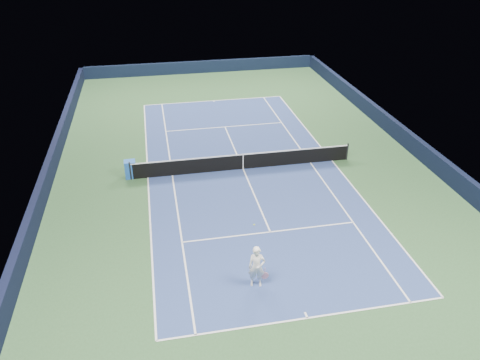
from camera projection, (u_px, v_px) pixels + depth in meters
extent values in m
plane|color=#2B4F2B|center=(243.00, 169.00, 27.29)|extent=(40.00, 40.00, 0.00)
cube|color=black|center=(201.00, 67.00, 43.97)|extent=(22.00, 0.35, 1.10)
cube|color=black|center=(415.00, 145.00, 28.84)|extent=(0.35, 40.00, 1.10)
cube|color=black|center=(47.00, 178.00, 25.20)|extent=(0.35, 40.00, 1.10)
cube|color=navy|center=(243.00, 169.00, 27.29)|extent=(10.97, 23.77, 0.01)
cube|color=white|center=(214.00, 101.00, 37.45)|extent=(10.97, 0.08, 0.00)
cube|color=white|center=(307.00, 318.00, 17.12)|extent=(10.97, 0.08, 0.00)
cube|color=white|center=(332.00, 161.00, 28.21)|extent=(0.08, 23.77, 0.00)
cube|color=white|center=(148.00, 178.00, 26.36)|extent=(0.08, 23.77, 0.00)
cube|color=white|center=(310.00, 163.00, 27.98)|extent=(0.08, 23.77, 0.00)
cube|color=white|center=(172.00, 175.00, 26.59)|extent=(0.08, 23.77, 0.00)
cube|color=white|center=(225.00, 127.00, 32.76)|extent=(8.23, 0.08, 0.00)
cube|color=white|center=(270.00, 232.00, 21.81)|extent=(8.23, 0.08, 0.00)
cube|color=white|center=(243.00, 169.00, 27.29)|extent=(0.08, 12.80, 0.00)
cube|color=white|center=(214.00, 101.00, 37.32)|extent=(0.08, 0.30, 0.00)
cube|color=white|center=(306.00, 315.00, 17.25)|extent=(0.08, 0.30, 0.00)
cylinder|color=black|center=(130.00, 171.00, 25.95)|extent=(0.10, 0.10, 1.07)
cylinder|color=black|center=(347.00, 151.00, 28.11)|extent=(0.10, 0.10, 1.07)
cube|color=black|center=(243.00, 162.00, 27.07)|extent=(12.80, 0.03, 0.91)
cube|color=white|center=(243.00, 154.00, 26.83)|extent=(12.80, 0.04, 0.06)
cube|color=white|center=(243.00, 162.00, 27.07)|extent=(0.05, 0.04, 0.91)
cube|color=blue|center=(130.00, 169.00, 26.19)|extent=(0.64, 0.59, 1.01)
cube|color=silver|center=(136.00, 170.00, 26.27)|extent=(0.10, 0.45, 0.45)
imported|color=white|center=(257.00, 267.00, 18.24)|extent=(0.74, 0.57, 1.82)
cylinder|color=pink|center=(265.00, 271.00, 18.36)|extent=(0.03, 0.03, 0.30)
cylinder|color=black|center=(265.00, 276.00, 18.48)|extent=(0.30, 0.02, 0.30)
cylinder|color=#CF869B|center=(265.00, 276.00, 18.48)|extent=(0.32, 0.03, 0.32)
sphere|color=#BDDB2E|center=(254.00, 225.00, 18.48)|extent=(0.07, 0.07, 0.07)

